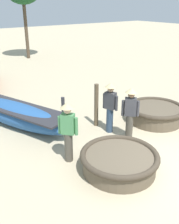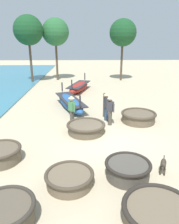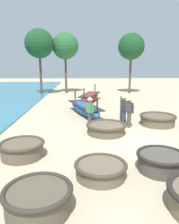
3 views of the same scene
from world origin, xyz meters
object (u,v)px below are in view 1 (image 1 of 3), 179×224
Objects in this scene: fisherman_standing_right at (110,104)px; mooring_post_mid_beach at (96,105)px; coracle_upturned at (155,113)px; fisherman_with_hat at (130,111)px; fisherman_standing_left at (68,128)px; coracle_nearest at (119,161)px; long_boat_ochre_hull at (16,114)px.

fisherman_standing_right is 0.67m from mooring_post_mid_beach.
coracle_upturned is 2.18m from mooring_post_mid_beach.
coracle_upturned is at bearing 13.83° from fisherman_with_hat.
coracle_upturned is 1.87m from fisherman_with_hat.
coracle_upturned is 1.98m from fisherman_standing_right.
mooring_post_mid_beach is (-1.91, 0.96, 0.42)m from coracle_upturned.
fisherman_standing_left is at bearing -175.24° from coracle_upturned.
coracle_upturned reaches higher than coracle_nearest.
fisherman_standing_left reaches higher than long_boat_ochre_hull.
long_boat_ochre_hull is (-1.05, 4.13, 0.13)m from coracle_nearest.
fisherman_standing_left is (0.28, -2.99, 0.55)m from long_boat_ochre_hull.
mooring_post_mid_beach is at bearing 64.86° from coracle_nearest.
fisherman_with_hat is (1.34, 1.04, 0.68)m from coracle_nearest.
mooring_post_mid_beach is (-0.07, 0.63, -0.22)m from fisherman_standing_right.
mooring_post_mid_beach is (1.13, 2.42, 0.46)m from coracle_nearest.
coracle_upturned is at bearing -33.08° from long_boat_ochre_hull.
fisherman_standing_right is at bearing -46.05° from long_boat_ochre_hull.
fisherman_with_hat is at bearing -81.43° from mooring_post_mid_beach.
fisherman_standing_right is (2.25, -2.34, 0.55)m from long_boat_ochre_hull.
fisherman_with_hat is 1.41m from mooring_post_mid_beach.
long_boat_ochre_hull is 2.80m from mooring_post_mid_beach.
coracle_nearest is 1.19× the size of fisherman_standing_right.
mooring_post_mid_beach is (1.91, 1.28, -0.22)m from fisherman_standing_left.
long_boat_ochre_hull is 2.84× the size of fisherman_standing_right.
fisherman_with_hat is 1.00× the size of fisherman_standing_right.
coracle_upturned is 1.01× the size of coracle_nearest.
coracle_upturned is 3.89m from fisherman_standing_left.
fisherman_standing_right reaches higher than mooring_post_mid_beach.
coracle_nearest is 1.19× the size of fisherman_with_hat.
long_boat_ochre_hull is at bearing 104.31° from coracle_nearest.
coracle_upturned is 4.89m from long_boat_ochre_hull.
fisherman_standing_left is at bearing 177.26° from fisherman_with_hat.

